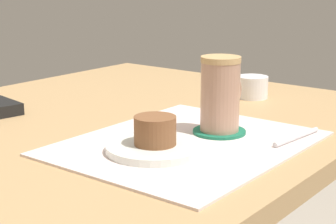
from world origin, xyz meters
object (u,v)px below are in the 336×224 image
object	(u,v)px
pastry	(155,130)
coffee_mug	(221,94)
dining_table	(101,160)
sugar_bowl	(252,87)
pastry_plate	(155,148)

from	to	relation	value
pastry	coffee_mug	size ratio (longest dim) A/B	0.51
dining_table	pastry	distance (m)	0.24
pastry	sugar_bowl	bearing A→B (deg)	10.12
pastry_plate	coffee_mug	distance (m)	0.17
dining_table	pastry_plate	distance (m)	0.23
coffee_mug	sugar_bowl	distance (m)	0.32
dining_table	coffee_mug	xyz separation A→B (m)	(0.07, -0.22, 0.15)
pastry_plate	coffee_mug	world-z (taller)	coffee_mug
pastry_plate	sugar_bowl	size ratio (longest dim) A/B	2.26
dining_table	coffee_mug	world-z (taller)	coffee_mug
coffee_mug	dining_table	bearing A→B (deg)	108.26
dining_table	sugar_bowl	bearing A→B (deg)	-18.08
pastry	dining_table	bearing A→B (deg)	68.37
pastry_plate	coffee_mug	size ratio (longest dim) A/B	1.20
coffee_mug	pastry	bearing A→B (deg)	171.44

